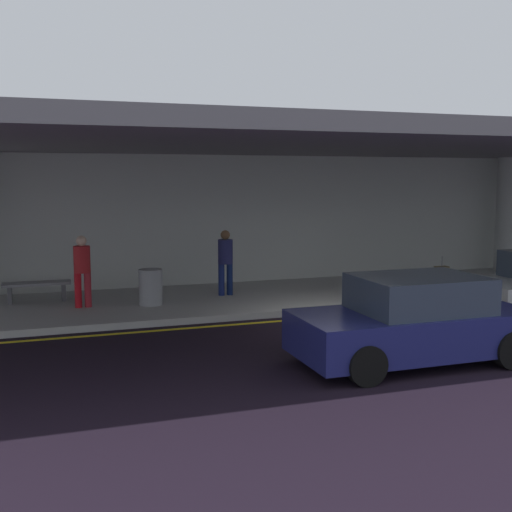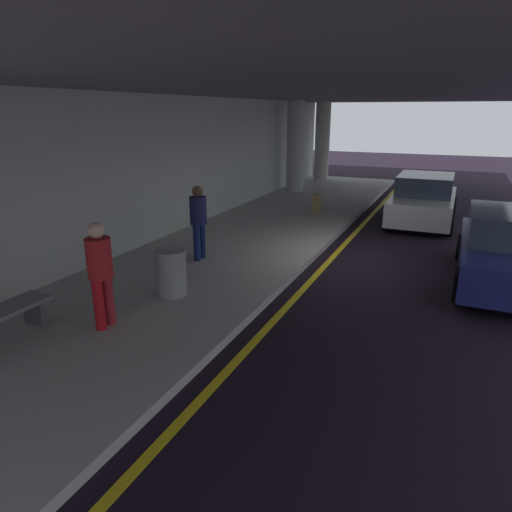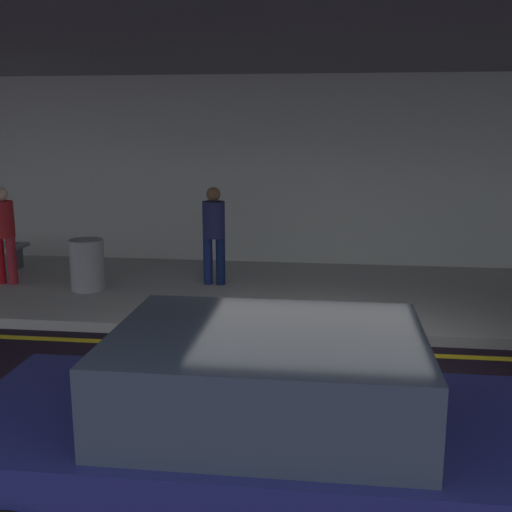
{
  "view_description": "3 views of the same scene",
  "coord_description": "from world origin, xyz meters",
  "px_view_note": "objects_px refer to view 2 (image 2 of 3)",
  "views": [
    {
      "loc": [
        -6.26,
        -12.15,
        3.15
      ],
      "look_at": [
        -1.18,
        2.64,
        1.22
      ],
      "focal_mm": 44.42,
      "sensor_mm": 36.0,
      "label": 1
    },
    {
      "loc": [
        -10.39,
        -1.92,
        3.4
      ],
      "look_at": [
        -2.95,
        1.38,
        0.81
      ],
      "focal_mm": 32.1,
      "sensor_mm": 36.0,
      "label": 2
    },
    {
      "loc": [
        0.23,
        -7.0,
        2.87
      ],
      "look_at": [
        -0.82,
        1.44,
        1.07
      ],
      "focal_mm": 43.79,
      "sensor_mm": 36.0,
      "label": 3
    }
  ],
  "objects_px": {
    "traveler_with_luggage": "(198,218)",
    "trash_bin_steel": "(171,272)",
    "car_silver": "(423,200)",
    "person_waiting_for_ride": "(100,269)",
    "support_column_right_mid": "(322,141)",
    "suitcase_upright_primary": "(316,204)",
    "support_column_center": "(295,147)",
    "car_navy": "(509,250)"
  },
  "relations": [
    {
      "from": "support_column_right_mid",
      "to": "suitcase_upright_primary",
      "type": "relative_size",
      "value": 4.06
    },
    {
      "from": "support_column_right_mid",
      "to": "person_waiting_for_ride",
      "type": "bearing_deg",
      "value": -174.88
    },
    {
      "from": "support_column_center",
      "to": "car_silver",
      "type": "relative_size",
      "value": 0.89
    },
    {
      "from": "person_waiting_for_ride",
      "to": "suitcase_upright_primary",
      "type": "bearing_deg",
      "value": 149.04
    },
    {
      "from": "suitcase_upright_primary",
      "to": "trash_bin_steel",
      "type": "distance_m",
      "value": 7.87
    },
    {
      "from": "suitcase_upright_primary",
      "to": "car_navy",
      "type": "bearing_deg",
      "value": -137.56
    },
    {
      "from": "car_navy",
      "to": "trash_bin_steel",
      "type": "xyz_separation_m",
      "value": [
        -3.55,
        5.72,
        -0.14
      ]
    },
    {
      "from": "support_column_center",
      "to": "traveler_with_luggage",
      "type": "xyz_separation_m",
      "value": [
        -9.78,
        -1.15,
        -0.86
      ]
    },
    {
      "from": "support_column_right_mid",
      "to": "trash_bin_steel",
      "type": "bearing_deg",
      "value": -173.66
    },
    {
      "from": "car_silver",
      "to": "person_waiting_for_ride",
      "type": "relative_size",
      "value": 2.44
    },
    {
      "from": "car_navy",
      "to": "trash_bin_steel",
      "type": "bearing_deg",
      "value": 125.38
    },
    {
      "from": "traveler_with_luggage",
      "to": "person_waiting_for_ride",
      "type": "bearing_deg",
      "value": -119.57
    },
    {
      "from": "support_column_right_mid",
      "to": "car_silver",
      "type": "xyz_separation_m",
      "value": [
        -7.24,
        -5.42,
        -1.26
      ]
    },
    {
      "from": "support_column_center",
      "to": "person_waiting_for_ride",
      "type": "bearing_deg",
      "value": -173.36
    },
    {
      "from": "traveler_with_luggage",
      "to": "car_navy",
      "type": "bearing_deg",
      "value": -22.56
    },
    {
      "from": "support_column_right_mid",
      "to": "trash_bin_steel",
      "type": "relative_size",
      "value": 4.29
    },
    {
      "from": "support_column_right_mid",
      "to": "traveler_with_luggage",
      "type": "distance_m",
      "value": 13.85
    },
    {
      "from": "car_silver",
      "to": "trash_bin_steel",
      "type": "relative_size",
      "value": 4.82
    },
    {
      "from": "person_waiting_for_ride",
      "to": "trash_bin_steel",
      "type": "relative_size",
      "value": 1.98
    },
    {
      "from": "suitcase_upright_primary",
      "to": "trash_bin_steel",
      "type": "xyz_separation_m",
      "value": [
        -7.86,
        0.4,
        0.11
      ]
    },
    {
      "from": "car_silver",
      "to": "trash_bin_steel",
      "type": "xyz_separation_m",
      "value": [
        -8.57,
        3.67,
        -0.14
      ]
    },
    {
      "from": "car_navy",
      "to": "traveler_with_luggage",
      "type": "xyz_separation_m",
      "value": [
        -1.52,
        6.32,
        0.4
      ]
    },
    {
      "from": "support_column_right_mid",
      "to": "trash_bin_steel",
      "type": "xyz_separation_m",
      "value": [
        -15.81,
        -1.76,
        -1.4
      ]
    },
    {
      "from": "suitcase_upright_primary",
      "to": "car_silver",
      "type": "bearing_deg",
      "value": -86.19
    },
    {
      "from": "support_column_right_mid",
      "to": "car_navy",
      "type": "relative_size",
      "value": 0.89
    },
    {
      "from": "suitcase_upright_primary",
      "to": "trash_bin_steel",
      "type": "height_order",
      "value": "suitcase_upright_primary"
    },
    {
      "from": "car_silver",
      "to": "suitcase_upright_primary",
      "type": "height_order",
      "value": "car_silver"
    },
    {
      "from": "support_column_center",
      "to": "support_column_right_mid",
      "type": "xyz_separation_m",
      "value": [
        4.0,
        0.0,
        0.0
      ]
    },
    {
      "from": "support_column_right_mid",
      "to": "traveler_with_luggage",
      "type": "bearing_deg",
      "value": -175.24
    },
    {
      "from": "support_column_center",
      "to": "person_waiting_for_ride",
      "type": "relative_size",
      "value": 2.17
    },
    {
      "from": "support_column_right_mid",
      "to": "person_waiting_for_ride",
      "type": "distance_m",
      "value": 17.45
    },
    {
      "from": "car_silver",
      "to": "traveler_with_luggage",
      "type": "xyz_separation_m",
      "value": [
        -6.54,
        4.27,
        0.4
      ]
    },
    {
      "from": "traveler_with_luggage",
      "to": "trash_bin_steel",
      "type": "bearing_deg",
      "value": -109.43
    },
    {
      "from": "support_column_right_mid",
      "to": "suitcase_upright_primary",
      "type": "distance_m",
      "value": 8.38
    },
    {
      "from": "support_column_center",
      "to": "trash_bin_steel",
      "type": "height_order",
      "value": "support_column_center"
    },
    {
      "from": "support_column_right_mid",
      "to": "person_waiting_for_ride",
      "type": "relative_size",
      "value": 2.17
    },
    {
      "from": "car_silver",
      "to": "traveler_with_luggage",
      "type": "height_order",
      "value": "traveler_with_luggage"
    },
    {
      "from": "car_silver",
      "to": "person_waiting_for_ride",
      "type": "xyz_separation_m",
      "value": [
        -10.12,
        3.87,
        0.4
      ]
    },
    {
      "from": "person_waiting_for_ride",
      "to": "trash_bin_steel",
      "type": "xyz_separation_m",
      "value": [
        1.55,
        -0.2,
        -0.54
      ]
    },
    {
      "from": "car_silver",
      "to": "trash_bin_steel",
      "type": "bearing_deg",
      "value": 158.9
    },
    {
      "from": "support_column_center",
      "to": "trash_bin_steel",
      "type": "xyz_separation_m",
      "value": [
        -11.81,
        -1.76,
        -1.4
      ]
    },
    {
      "from": "traveler_with_luggage",
      "to": "car_silver",
      "type": "bearing_deg",
      "value": 20.76
    }
  ]
}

